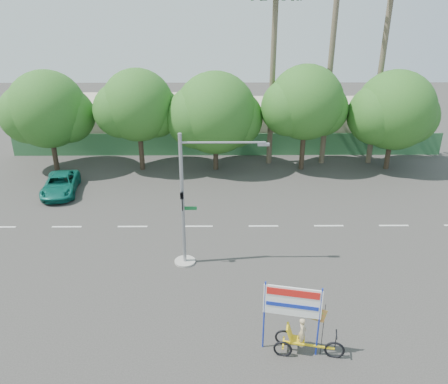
{
  "coord_description": "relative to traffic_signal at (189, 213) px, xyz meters",
  "views": [
    {
      "loc": [
        -0.61,
        -15.58,
        12.56
      ],
      "look_at": [
        -0.44,
        5.21,
        3.5
      ],
      "focal_mm": 35.0,
      "sensor_mm": 36.0,
      "label": 1
    }
  ],
  "objects": [
    {
      "name": "ground",
      "position": [
        2.2,
        -3.98,
        -2.92
      ],
      "size": [
        120.0,
        120.0,
        0.0
      ],
      "primitive_type": "plane",
      "color": "#33302D",
      "rests_on": "ground"
    },
    {
      "name": "fence",
      "position": [
        2.2,
        17.52,
        -1.92
      ],
      "size": [
        38.0,
        0.08,
        2.0
      ],
      "primitive_type": "cube",
      "color": "#336B3D",
      "rests_on": "ground"
    },
    {
      "name": "building_left",
      "position": [
        -7.8,
        22.02,
        -0.92
      ],
      "size": [
        12.0,
        8.0,
        4.0
      ],
      "primitive_type": "cube",
      "color": "#BCB496",
      "rests_on": "ground"
    },
    {
      "name": "building_right",
      "position": [
        10.2,
        22.02,
        -1.12
      ],
      "size": [
        14.0,
        8.0,
        3.6
      ],
      "primitive_type": "cube",
      "color": "#BCB496",
      "rests_on": "ground"
    },
    {
      "name": "tree_far_left",
      "position": [
        -11.85,
        14.02,
        1.84
      ],
      "size": [
        7.14,
        6.0,
        7.96
      ],
      "color": "#473828",
      "rests_on": "ground"
    },
    {
      "name": "tree_left",
      "position": [
        -4.85,
        14.02,
        2.14
      ],
      "size": [
        6.66,
        5.6,
        8.07
      ],
      "color": "#473828",
      "rests_on": "ground"
    },
    {
      "name": "tree_center",
      "position": [
        1.14,
        14.02,
        1.55
      ],
      "size": [
        7.62,
        6.4,
        7.85
      ],
      "color": "#473828",
      "rests_on": "ground"
    },
    {
      "name": "tree_right",
      "position": [
        8.15,
        14.02,
        2.32
      ],
      "size": [
        6.9,
        5.8,
        8.36
      ],
      "color": "#473828",
      "rests_on": "ground"
    },
    {
      "name": "tree_far_right",
      "position": [
        15.15,
        14.02,
        1.73
      ],
      "size": [
        7.38,
        6.2,
        7.94
      ],
      "color": "#473828",
      "rests_on": "ground"
    },
    {
      "name": "palm_tall",
      "position": [
        10.2,
        15.52,
        7.55
      ],
      "size": [
        3.73,
        3.79,
        17.45
      ],
      "color": "#70604C",
      "rests_on": "ground"
    },
    {
      "name": "palm_mid",
      "position": [
        14.2,
        15.52,
        6.48
      ],
      "size": [
        3.73,
        3.79,
        15.45
      ],
      "color": "#70604C",
      "rests_on": "ground"
    },
    {
      "name": "palm_short",
      "position": [
        5.7,
        15.52,
        5.94
      ],
      "size": [
        3.73,
        3.79,
        14.45
      ],
      "color": "#70604C",
      "rests_on": "ground"
    },
    {
      "name": "traffic_signal",
      "position": [
        0.0,
        0.0,
        0.0
      ],
      "size": [
        4.72,
        1.1,
        7.0
      ],
      "color": "gray",
      "rests_on": "ground"
    },
    {
      "name": "trike_billboard",
      "position": [
        4.54,
        -6.43,
        -1.66
      ],
      "size": [
        3.14,
        1.09,
        3.14
      ],
      "rotation": [
        0.0,
        0.0,
        -0.21
      ],
      "color": "black",
      "rests_on": "ground"
    },
    {
      "name": "pickup_truck",
      "position": [
        -9.82,
        9.18,
        -2.25
      ],
      "size": [
        2.93,
        5.07,
        1.33
      ],
      "primitive_type": "imported",
      "rotation": [
        0.0,
        0.0,
        0.16
      ],
      "color": "#0D6152",
      "rests_on": "ground"
    }
  ]
}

